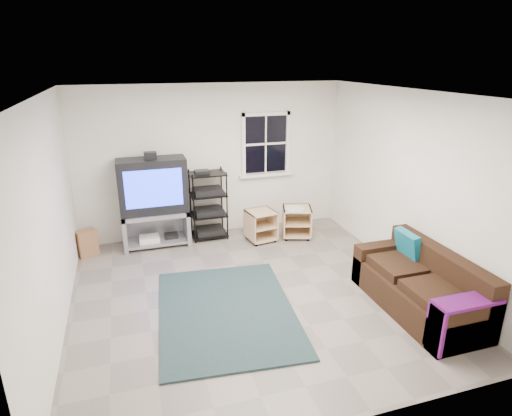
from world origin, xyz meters
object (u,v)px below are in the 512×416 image
object	(u,v)px
side_table_left	(260,224)
side_table_right	(296,219)
tv_unit	(153,195)
sofa	(421,288)
av_rack	(209,209)

from	to	relation	value
side_table_left	side_table_right	world-z (taller)	side_table_right
tv_unit	sofa	distance (m)	4.24
av_rack	side_table_right	size ratio (longest dim) A/B	1.99
av_rack	sofa	size ratio (longest dim) A/B	0.66
tv_unit	side_table_right	size ratio (longest dim) A/B	2.63
tv_unit	av_rack	xyz separation A→B (m)	(0.91, 0.05, -0.35)
av_rack	side_table_left	size ratio (longest dim) A/B	2.26
side_table_left	side_table_right	xyz separation A→B (m)	(0.66, -0.03, 0.03)
tv_unit	av_rack	size ratio (longest dim) A/B	1.32
tv_unit	av_rack	world-z (taller)	tv_unit
side_table_left	av_rack	bearing A→B (deg)	154.90
side_table_left	tv_unit	bearing A→B (deg)	169.23
side_table_left	sofa	xyz separation A→B (m)	(1.25, -2.64, 0.01)
av_rack	sofa	xyz separation A→B (m)	(2.06, -3.02, -0.23)
side_table_left	sofa	world-z (taller)	sofa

